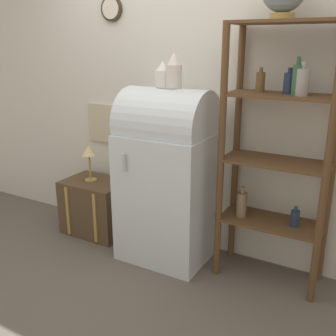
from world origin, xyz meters
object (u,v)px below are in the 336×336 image
at_px(vase_left, 163,75).
at_px(vase_center, 174,71).
at_px(desk_lamp, 89,154).
at_px(refrigerator, 167,174).
at_px(suitcase_trunk, 96,206).

height_order(vase_left, vase_center, vase_center).
distance_m(vase_center, desk_lamp, 1.16).
bearing_deg(refrigerator, vase_center, 10.14).
distance_m(vase_left, desk_lamp, 1.07).
bearing_deg(suitcase_trunk, vase_left, -2.30).
bearing_deg(vase_left, vase_center, -1.32).
relative_size(refrigerator, vase_center, 5.41).
relative_size(suitcase_trunk, vase_center, 2.24).
distance_m(refrigerator, vase_left, 0.77).
bearing_deg(vase_center, refrigerator, -169.86).
bearing_deg(vase_center, desk_lamp, 178.83).
distance_m(refrigerator, vase_center, 0.80).
xyz_separation_m(vase_left, vase_center, (0.10, -0.00, 0.03)).
bearing_deg(refrigerator, desk_lamp, 178.11).
bearing_deg(refrigerator, vase_left, 166.13).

